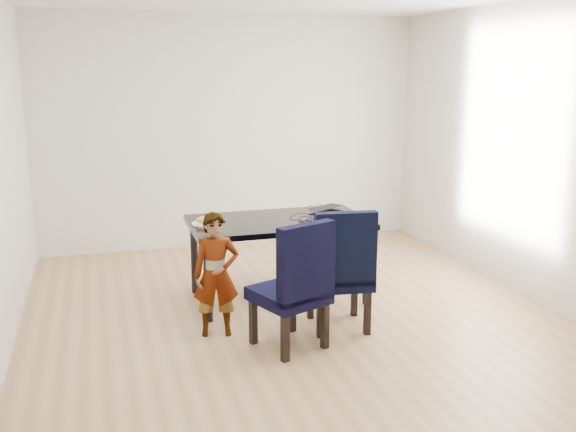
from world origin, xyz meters
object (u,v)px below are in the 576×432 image
object	(u,v)px
chair_left	(289,284)
laptop	(321,208)
dining_table	(279,259)
chair_right	(339,267)
child	(216,275)
plate	(206,224)

from	to	relation	value
chair_left	laptop	xyz separation A→B (m)	(0.73, 1.34, 0.26)
dining_table	chair_left	size ratio (longest dim) A/B	1.59
chair_right	child	distance (m)	0.99
dining_table	chair_right	world-z (taller)	chair_right
chair_right	dining_table	bearing A→B (deg)	117.68
chair_left	laptop	bearing A→B (deg)	40.00
dining_table	plate	bearing A→B (deg)	179.45
dining_table	child	bearing A→B (deg)	-137.04
laptop	chair_right	bearing A→B (deg)	47.15
dining_table	chair_right	size ratio (longest dim) A/B	1.58
dining_table	chair_left	bearing A→B (deg)	-101.77
chair_left	laptop	size ratio (longest dim) A/B	2.73
dining_table	chair_left	world-z (taller)	chair_left
child	laptop	size ratio (longest dim) A/B	2.70
dining_table	laptop	xyz separation A→B (m)	(0.52, 0.30, 0.39)
dining_table	chair_left	xyz separation A→B (m)	(-0.21, -1.03, 0.13)
plate	laptop	size ratio (longest dim) A/B	0.69
dining_table	plate	xyz separation A→B (m)	(-0.66, 0.01, 0.38)
dining_table	plate	world-z (taller)	plate
plate	chair_right	bearing A→B (deg)	-39.79
chair_right	child	world-z (taller)	chair_right
plate	chair_left	bearing A→B (deg)	-66.85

